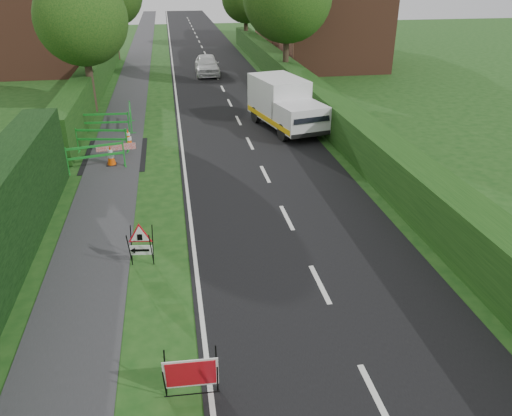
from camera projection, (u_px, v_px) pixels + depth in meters
ground at (219, 323)px, 10.56m from camera, size 120.00×120.00×0.00m
road_surface at (206, 55)px, 41.92m from camera, size 6.00×90.00×0.02m
footpath at (139, 57)px, 41.09m from camera, size 2.00×90.00×0.02m
hedge_west_far at (96, 94)px, 29.28m from camera, size 1.00×24.00×1.80m
hedge_east at (313, 112)px, 25.71m from camera, size 1.20×50.00×1.50m
house_west at (28, 28)px, 34.33m from camera, size 7.50×7.40×7.88m
house_east_a at (330, 26)px, 35.75m from camera, size 7.50×7.40×7.88m
house_east_b at (297, 10)px, 48.29m from camera, size 7.50×7.40×7.88m
tree_nw at (81, 19)px, 23.83m from camera, size 4.40×4.40×6.70m
red_rect_sign at (191, 374)px, 8.62m from camera, size 0.96×0.60×0.80m
triangle_sign at (139, 241)px, 12.28m from camera, size 0.76×0.76×0.99m
works_van at (284, 103)px, 22.62m from camera, size 2.90×5.12×2.20m
traffic_cone_0 at (296, 129)px, 21.75m from camera, size 0.38×0.38×0.79m
traffic_cone_1 at (295, 115)px, 23.73m from camera, size 0.38×0.38×0.79m
traffic_cone_2 at (286, 106)px, 25.20m from camera, size 0.38×0.38×0.79m
traffic_cone_3 at (111, 155)px, 18.70m from camera, size 0.38×0.38×0.79m
traffic_cone_4 at (128, 138)px, 20.56m from camera, size 0.38×0.38×0.79m
ped_barrier_0 at (96, 154)px, 18.15m from camera, size 2.09×0.78×1.00m
ped_barrier_1 at (101, 137)px, 19.88m from camera, size 2.09×0.72×1.00m
ped_barrier_2 at (105, 121)px, 22.00m from camera, size 2.08×0.48×1.00m
ped_barrier_3 at (130, 114)px, 22.99m from camera, size 0.49×2.08×1.00m
redwhite_plank at (117, 158)px, 19.55m from camera, size 1.50×0.16×0.25m
hatchback_car at (207, 65)px, 34.11m from camera, size 1.67×3.97×1.34m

